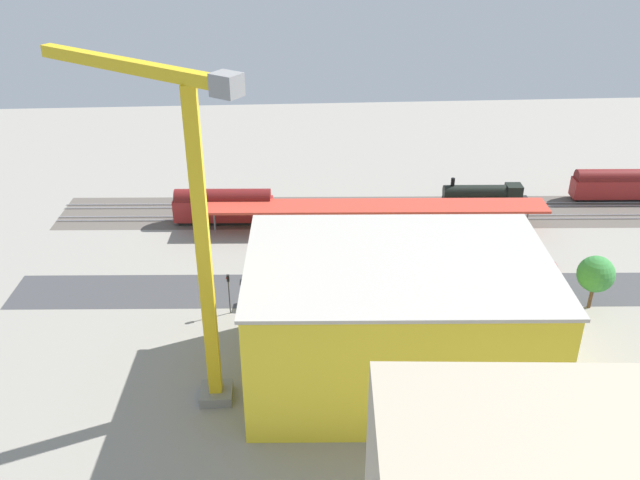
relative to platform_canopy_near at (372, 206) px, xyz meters
name	(u,v)px	position (x,y,z in m)	size (l,w,h in m)	color
ground_plane	(385,272)	(-0.47, 13.67, -4.34)	(171.96, 171.96, 0.00)	gray
rail_bed	(368,212)	(-0.47, -6.87, -4.34)	(107.48, 13.02, 0.01)	#5B544C
street_asphalt	(391,290)	(-0.47, 18.80, -4.34)	(107.48, 9.00, 0.01)	#424244
track_rails	(368,211)	(-0.47, -6.87, -4.16)	(107.34, 12.12, 0.12)	#9E9EA8
platform_canopy_near	(372,206)	(0.00, 0.00, 0.00)	(57.79, 8.39, 4.58)	#C63D2D
locomotive	(487,194)	(-22.11, -9.38, -2.63)	(15.48, 3.27, 4.85)	black
passenger_coach	(622,184)	(-46.74, -9.38, -1.29)	(17.78, 4.01, 5.85)	black
freight_coach_far	(223,205)	(24.51, -4.36, -1.13)	(16.80, 3.87, 6.12)	black
parked_car_0	(543,266)	(-23.89, 14.88, -3.56)	(4.17, 2.06, 1.77)	black
parked_car_1	(491,273)	(-15.82, 16.04, -3.64)	(4.37, 1.88, 1.58)	black
parked_car_2	(430,272)	(-6.91, 15.27, -3.62)	(4.44, 2.04, 1.63)	black
parked_car_3	(378,276)	(0.92, 15.92, -3.65)	(4.62, 2.12, 1.56)	black
parked_car_4	(322,276)	(9.15, 15.71, -3.57)	(4.53, 1.94, 1.76)	black
parked_car_5	(261,276)	(18.00, 15.04, -3.62)	(4.27, 1.85, 1.64)	black
construction_building	(395,321)	(2.17, 37.32, 3.25)	(32.70, 21.98, 15.18)	yellow
construction_roof_slab	(399,262)	(2.17, 37.32, 11.04)	(33.30, 22.58, 0.40)	#B7B2A8
tower_crane	(188,221)	(24.03, 39.13, 17.59)	(21.08, 16.36, 37.53)	gray
box_truck_0	(287,295)	(14.37, 21.73, -2.74)	(9.56, 3.44, 3.27)	black
street_tree_0	(433,278)	(-5.36, 23.15, 0.14)	(4.11, 4.11, 6.56)	brown
street_tree_1	(596,274)	(-26.92, 24.79, 0.92)	(4.95, 4.95, 7.77)	brown
street_tree_2	(463,275)	(-9.23, 23.63, 0.76)	(4.35, 4.35, 7.31)	brown
traffic_light	(229,288)	(22.02, 23.20, -0.35)	(0.50, 0.36, 5.97)	#333333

